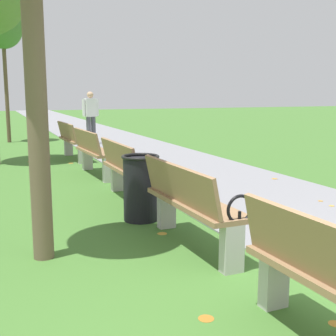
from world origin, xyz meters
The scene contains 9 objects.
paved_walkway centered at (1.47, 18.00, 0.01)m, with size 2.94×44.00×0.02m, color gray.
park_bench_2 centered at (-0.50, 2.14, 0.49)m, with size 0.52×1.61×0.90m.
park_bench_3 centered at (-0.50, 4.35, 0.49)m, with size 0.49×1.60×0.90m.
park_bench_4 centered at (-0.50, 6.58, 0.49)m, with size 0.55×1.62×0.90m.
park_bench_5 centered at (-0.50, 8.90, 0.49)m, with size 0.55×1.62×0.90m.
tree_3 centered at (-1.76, 13.48, 3.61)m, with size 1.24×1.24×4.33m.
pedestrian_walking centered at (0.61, 11.87, 0.93)m, with size 0.52×0.27×1.62m.
trash_bin centered at (-0.65, 3.31, 0.42)m, with size 0.48×0.48×0.84m.
scattered_leaves centered at (-0.32, 5.11, 0.01)m, with size 4.74×12.04×0.02m.
Camera 1 is at (-2.41, -1.95, 1.62)m, focal length 47.65 mm.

